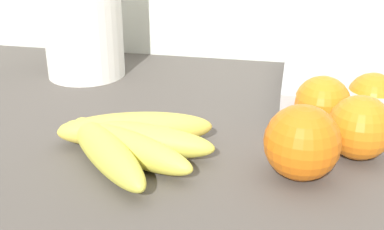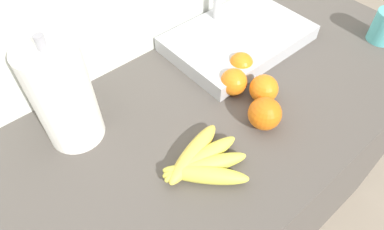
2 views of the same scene
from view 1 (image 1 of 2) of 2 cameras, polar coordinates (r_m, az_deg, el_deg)
name	(u,v)px [view 1 (image 1 of 2)]	position (r m, az deg, el deg)	size (l,w,h in m)	color
wall_back	(235,151)	(1.03, 4.92, -4.16)	(1.97, 0.06, 1.30)	silver
banana_bunch	(126,140)	(0.57, -7.63, -2.91)	(0.20, 0.18, 0.04)	#D7D24C
orange_right	(360,128)	(0.58, 18.69, -1.37)	(0.07, 0.07, 0.07)	orange
orange_back_right	(372,98)	(0.68, 19.98, 1.82)	(0.07, 0.07, 0.07)	orange
orange_center	(302,143)	(0.52, 12.52, -3.10)	(0.08, 0.08, 0.08)	orange
orange_far_right	(322,103)	(0.64, 14.71, 1.29)	(0.07, 0.07, 0.07)	orange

